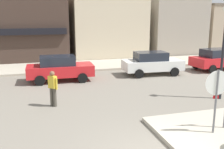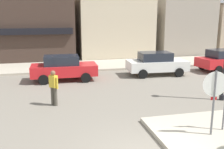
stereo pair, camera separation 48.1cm
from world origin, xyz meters
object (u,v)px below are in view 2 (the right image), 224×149
parked_car_nearest (64,68)px  parked_car_third (224,60)px  parked_car_second (156,63)px  stop_sign (214,95)px  pedestrian_crossing_near (54,87)px

parked_car_nearest → parked_car_third: bearing=1.1°
parked_car_second → parked_car_nearest: bearing=-179.4°
stop_sign → parked_car_third: 11.87m
stop_sign → parked_car_third: size_ratio=0.55×
parked_car_second → pedestrian_crossing_near: 8.32m
stop_sign → pedestrian_crossing_near: stop_sign is taller
stop_sign → pedestrian_crossing_near: 6.76m
parked_car_second → parked_car_third: 5.33m
parked_car_third → pedestrian_crossing_near: size_ratio=2.59×
parked_car_nearest → pedestrian_crossing_near: 4.65m
parked_car_third → pedestrian_crossing_near: (-12.22, -4.81, 0.06)m
parked_car_second → parked_car_third: (5.32, 0.15, 0.00)m
pedestrian_crossing_near → parked_car_third: bearing=21.5°
parked_car_nearest → parked_car_third: size_ratio=0.97×
stop_sign → pedestrian_crossing_near: size_ratio=1.43×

